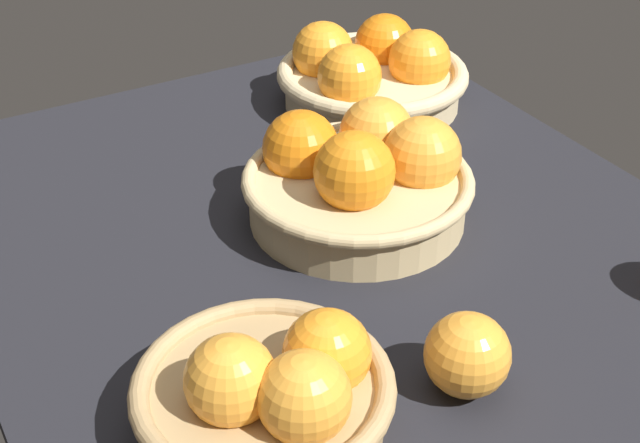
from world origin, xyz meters
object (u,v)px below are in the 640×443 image
(basket_near_right, at_px, (271,392))
(basket_far_left, at_px, (371,74))
(loose_orange_front_gap, at_px, (467,355))
(basket_center, at_px, (359,177))

(basket_near_right, height_order, basket_far_left, basket_far_left)
(basket_near_right, height_order, loose_orange_front_gap, basket_near_right)
(basket_far_left, height_order, loose_orange_front_gap, basket_far_left)
(basket_center, height_order, basket_near_right, basket_center)
(loose_orange_front_gap, bearing_deg, basket_center, 166.43)
(loose_orange_front_gap, bearing_deg, basket_far_left, 155.71)
(basket_center, xyz_separation_m, loose_orange_front_gap, (0.27, -0.06, -0.01))
(basket_center, relative_size, basket_far_left, 0.98)
(basket_center, xyz_separation_m, basket_near_right, (0.23, -0.22, -0.01))
(basket_center, distance_m, loose_orange_front_gap, 0.27)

